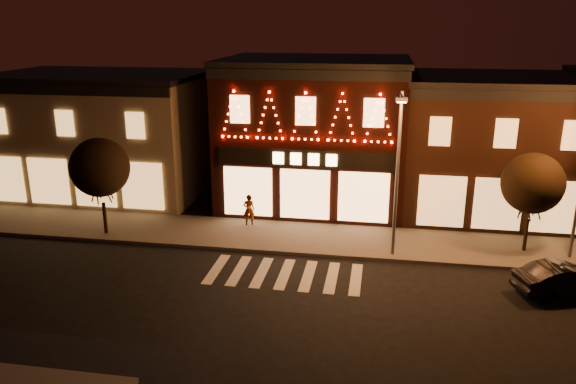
# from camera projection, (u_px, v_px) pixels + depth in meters

# --- Properties ---
(ground) EXTENTS (120.00, 120.00, 0.00)m
(ground) POSITION_uv_depth(u_px,v_px,m) (265.00, 322.00, 19.93)
(ground) COLOR black
(ground) RESTS_ON ground
(sidewalk_far) EXTENTS (44.00, 4.00, 0.15)m
(sidewalk_far) POSITION_uv_depth(u_px,v_px,m) (340.00, 240.00, 27.12)
(sidewalk_far) COLOR #47423D
(sidewalk_far) RESTS_ON ground
(building_left) EXTENTS (12.20, 8.28, 7.30)m
(building_left) POSITION_uv_depth(u_px,v_px,m) (103.00, 133.00, 34.11)
(building_left) COLOR #7D7459
(building_left) RESTS_ON ground
(building_pulp) EXTENTS (10.20, 8.34, 8.30)m
(building_pulp) POSITION_uv_depth(u_px,v_px,m) (315.00, 132.00, 31.85)
(building_pulp) COLOR black
(building_pulp) RESTS_ON ground
(building_right_a) EXTENTS (9.20, 8.28, 7.50)m
(building_right_a) POSITION_uv_depth(u_px,v_px,m) (488.00, 145.00, 30.46)
(building_right_a) COLOR #321A11
(building_right_a) RESTS_ON ground
(streetlamp_mid) EXTENTS (0.46, 1.67, 7.32)m
(streetlamp_mid) POSITION_uv_depth(u_px,v_px,m) (398.00, 163.00, 23.90)
(streetlamp_mid) COLOR #59595E
(streetlamp_mid) RESTS_ON sidewalk_far
(tree_left) EXTENTS (2.87, 2.87, 4.79)m
(tree_left) POSITION_uv_depth(u_px,v_px,m) (100.00, 168.00, 26.88)
(tree_left) COLOR black
(tree_left) RESTS_ON sidewalk_far
(tree_right) EXTENTS (2.73, 2.73, 4.57)m
(tree_right) POSITION_uv_depth(u_px,v_px,m) (533.00, 183.00, 24.84)
(tree_right) COLOR black
(tree_right) RESTS_ON sidewalk_far
(dark_sedan) EXTENTS (4.08, 2.53, 1.27)m
(dark_sedan) POSITION_uv_depth(u_px,v_px,m) (564.00, 279.00, 21.80)
(dark_sedan) COLOR black
(dark_sedan) RESTS_ON ground
(pedestrian) EXTENTS (0.68, 0.55, 1.62)m
(pedestrian) POSITION_uv_depth(u_px,v_px,m) (249.00, 210.00, 28.75)
(pedestrian) COLOR gray
(pedestrian) RESTS_ON sidewalk_far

